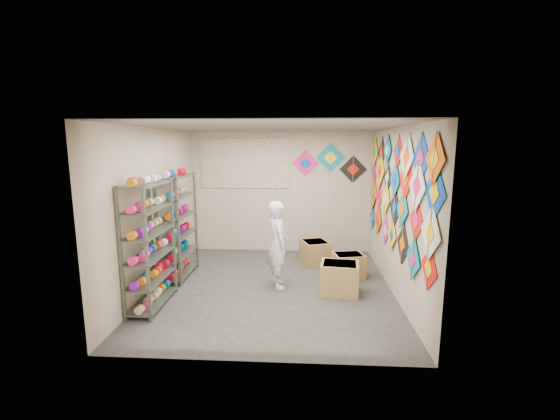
# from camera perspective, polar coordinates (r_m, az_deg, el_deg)

# --- Properties ---
(ground) EXTENTS (4.50, 4.50, 0.00)m
(ground) POSITION_cam_1_polar(r_m,az_deg,el_deg) (6.60, -1.04, -11.64)
(ground) COLOR #2F2C29
(room_walls) EXTENTS (4.50, 4.50, 4.50)m
(room_walls) POSITION_cam_1_polar(r_m,az_deg,el_deg) (6.18, -1.09, 2.67)
(room_walls) COLOR tan
(room_walls) RESTS_ON ground
(shelf_rack_front) EXTENTS (0.40, 1.10, 1.90)m
(shelf_rack_front) POSITION_cam_1_polar(r_m,az_deg,el_deg) (5.92, -19.27, -5.12)
(shelf_rack_front) COLOR #4C5147
(shelf_rack_front) RESTS_ON ground
(shelf_rack_back) EXTENTS (0.40, 1.10, 1.90)m
(shelf_rack_back) POSITION_cam_1_polar(r_m,az_deg,el_deg) (7.10, -15.27, -2.41)
(shelf_rack_back) COLOR #4C5147
(shelf_rack_back) RESTS_ON ground
(string_spools) EXTENTS (0.12, 2.36, 0.12)m
(string_spools) POSITION_cam_1_polar(r_m,az_deg,el_deg) (6.48, -17.13, -2.83)
(string_spools) COLOR #F42272
(string_spools) RESTS_ON ground
(kite_wall_display) EXTENTS (0.06, 4.33, 1.99)m
(kite_wall_display) POSITION_cam_1_polar(r_m,az_deg,el_deg) (6.30, 17.15, 2.67)
(kite_wall_display) COLOR red
(kite_wall_display) RESTS_ON room_walls
(back_wall_kites) EXTENTS (1.65, 0.02, 0.88)m
(back_wall_kites) POSITION_cam_1_polar(r_m,az_deg,el_deg) (8.38, 7.63, 7.07)
(back_wall_kites) COLOR #F11274
(back_wall_kites) RESTS_ON room_walls
(poster) EXTENTS (2.00, 0.01, 1.10)m
(poster) POSITION_cam_1_polar(r_m,az_deg,el_deg) (8.45, -5.37, 7.06)
(poster) COLOR #704FAD
(poster) RESTS_ON room_walls
(shopkeeper) EXTENTS (0.73, 0.64, 1.50)m
(shopkeeper) POSITION_cam_1_polar(r_m,az_deg,el_deg) (6.40, -0.29, -5.26)
(shopkeeper) COLOR silver
(shopkeeper) RESTS_ON ground
(carton_a) EXTENTS (0.67, 0.58, 0.51)m
(carton_a) POSITION_cam_1_polar(r_m,az_deg,el_deg) (6.35, 9.03, -10.19)
(carton_a) COLOR olive
(carton_a) RESTS_ON ground
(carton_b) EXTENTS (0.61, 0.54, 0.44)m
(carton_b) POSITION_cam_1_polar(r_m,az_deg,el_deg) (7.10, 10.38, -8.32)
(carton_b) COLOR olive
(carton_b) RESTS_ON ground
(carton_c) EXTENTS (0.65, 0.68, 0.48)m
(carton_c) POSITION_cam_1_polar(r_m,az_deg,el_deg) (7.75, 5.35, -6.47)
(carton_c) COLOR olive
(carton_c) RESTS_ON ground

